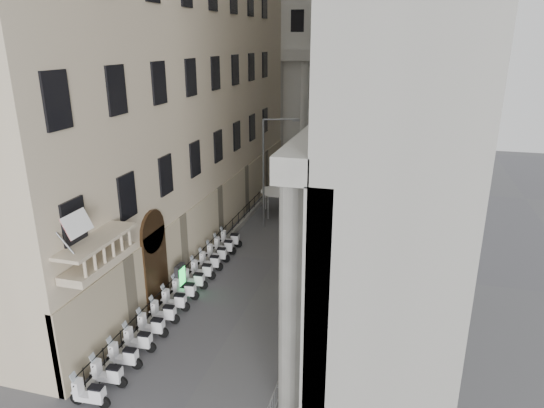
{
  "coord_description": "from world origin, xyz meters",
  "views": [
    {
      "loc": [
        7.62,
        -9.54,
        14.15
      ],
      "look_at": [
        0.14,
        17.83,
        4.5
      ],
      "focal_mm": 32.0,
      "sensor_mm": 36.0,
      "label": 1
    }
  ],
  "objects_px": {
    "scooter_0": "(92,406)",
    "street_lamp": "(268,164)",
    "security_tent": "(286,188)",
    "info_kiosk": "(180,279)",
    "pedestrian_b": "(312,219)",
    "pedestrian_a": "(307,194)"
  },
  "relations": [
    {
      "from": "security_tent",
      "to": "info_kiosk",
      "type": "distance_m",
      "value": 14.91
    },
    {
      "from": "security_tent",
      "to": "pedestrian_a",
      "type": "height_order",
      "value": "security_tent"
    },
    {
      "from": "pedestrian_b",
      "to": "security_tent",
      "type": "bearing_deg",
      "value": -22.08
    },
    {
      "from": "security_tent",
      "to": "pedestrian_b",
      "type": "bearing_deg",
      "value": -44.74
    },
    {
      "from": "scooter_0",
      "to": "pedestrian_a",
      "type": "xyz_separation_m",
      "value": [
        3.45,
        27.37,
        0.99
      ]
    },
    {
      "from": "pedestrian_a",
      "to": "pedestrian_b",
      "type": "xyz_separation_m",
      "value": [
        1.59,
        -6.04,
        -0.09
      ]
    },
    {
      "from": "scooter_0",
      "to": "street_lamp",
      "type": "distance_m",
      "value": 21.8
    },
    {
      "from": "security_tent",
      "to": "pedestrian_b",
      "type": "distance_m",
      "value": 4.14
    },
    {
      "from": "info_kiosk",
      "to": "pedestrian_a",
      "type": "height_order",
      "value": "pedestrian_a"
    },
    {
      "from": "scooter_0",
      "to": "pedestrian_b",
      "type": "xyz_separation_m",
      "value": [
        5.04,
        21.33,
        0.89
      ]
    },
    {
      "from": "scooter_0",
      "to": "info_kiosk",
      "type": "bearing_deg",
      "value": -0.74
    },
    {
      "from": "security_tent",
      "to": "info_kiosk",
      "type": "height_order",
      "value": "security_tent"
    },
    {
      "from": "security_tent",
      "to": "info_kiosk",
      "type": "xyz_separation_m",
      "value": [
        -2.8,
        -14.57,
        -1.49
      ]
    },
    {
      "from": "security_tent",
      "to": "info_kiosk",
      "type": "bearing_deg",
      "value": -100.9
    },
    {
      "from": "street_lamp",
      "to": "info_kiosk",
      "type": "relative_size",
      "value": 4.66
    },
    {
      "from": "info_kiosk",
      "to": "pedestrian_b",
      "type": "distance_m",
      "value": 13.09
    },
    {
      "from": "street_lamp",
      "to": "info_kiosk",
      "type": "height_order",
      "value": "street_lamp"
    },
    {
      "from": "security_tent",
      "to": "street_lamp",
      "type": "relative_size",
      "value": 0.42
    },
    {
      "from": "scooter_0",
      "to": "security_tent",
      "type": "distance_m",
      "value": 24.28
    },
    {
      "from": "info_kiosk",
      "to": "pedestrian_a",
      "type": "distance_m",
      "value": 18.32
    },
    {
      "from": "security_tent",
      "to": "pedestrian_a",
      "type": "distance_m",
      "value": 3.8
    },
    {
      "from": "security_tent",
      "to": "pedestrian_a",
      "type": "relative_size",
      "value": 1.81
    }
  ]
}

